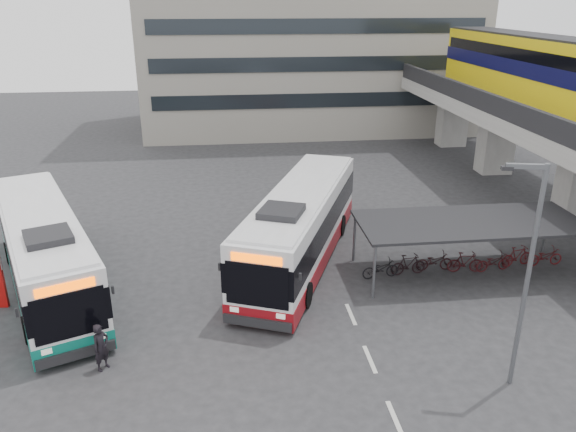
{
  "coord_description": "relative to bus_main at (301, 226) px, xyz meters",
  "views": [
    {
      "loc": [
        -2.27,
        -18.96,
        11.79
      ],
      "look_at": [
        0.68,
        5.92,
        2.0
      ],
      "focal_mm": 35.0,
      "sensor_mm": 36.0,
      "label": 1
    }
  ],
  "objects": [
    {
      "name": "pedestrian",
      "position": [
        -7.8,
        -7.56,
        -0.93
      ],
      "size": [
        0.7,
        0.74,
        1.71
      ],
      "primitive_type": "imported",
      "rotation": [
        0.0,
        0.0,
        0.92
      ],
      "color": "black",
      "rests_on": "ground"
    },
    {
      "name": "ground",
      "position": [
        -1.17,
        -5.12,
        -1.78
      ],
      "size": [
        120.0,
        120.0,
        0.0
      ],
      "primitive_type": "plane",
      "color": "#28282B",
      "rests_on": "ground"
    },
    {
      "name": "viaduct",
      "position": [
        15.83,
        8.39,
        4.45
      ],
      "size": [
        8.0,
        32.0,
        9.68
      ],
      "color": "gray",
      "rests_on": "ground"
    },
    {
      "name": "sign_totem_north",
      "position": [
        -13.3,
        2.31,
        -0.51
      ],
      "size": [
        0.53,
        0.21,
        2.46
      ],
      "rotation": [
        0.0,
        0.0,
        -0.11
      ],
      "color": "#A10B09",
      "rests_on": "ground"
    },
    {
      "name": "bus_teal",
      "position": [
        -11.19,
        -1.42,
        -0.04
      ],
      "size": [
        7.43,
        12.73,
        3.74
      ],
      "rotation": [
        0.0,
        0.0,
        0.4
      ],
      "color": "white",
      "rests_on": "ground"
    },
    {
      "name": "road_markings",
      "position": [
        1.33,
        -8.12,
        -1.77
      ],
      "size": [
        0.15,
        7.6,
        0.01
      ],
      "color": "beige",
      "rests_on": "ground"
    },
    {
      "name": "bus_main",
      "position": [
        0.0,
        0.0,
        0.0
      ],
      "size": [
        7.5,
        13.05,
        3.83
      ],
      "rotation": [
        0.0,
        0.0,
        -0.39
      ],
      "color": "white",
      "rests_on": "ground"
    },
    {
      "name": "lamp_post",
      "position": [
        5.45,
        -9.89,
        2.47
      ],
      "size": [
        1.29,
        0.44,
        7.45
      ],
      "rotation": [
        0.0,
        0.0,
        -0.23
      ],
      "color": "#595B60",
      "rests_on": "ground"
    },
    {
      "name": "bike_shelter",
      "position": [
        7.33,
        -2.12,
        -0.42
      ],
      "size": [
        10.0,
        4.0,
        2.54
      ],
      "color": "#595B60",
      "rests_on": "ground"
    }
  ]
}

